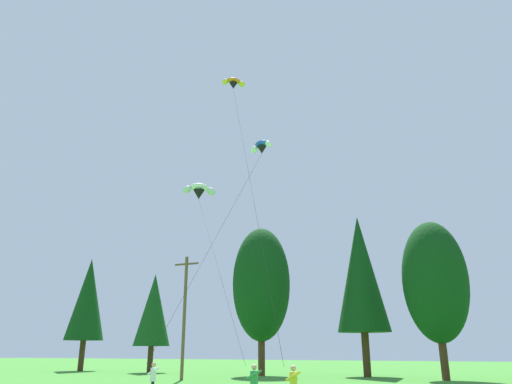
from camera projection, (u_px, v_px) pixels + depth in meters
treeline_tree_a at (88, 299)px, 56.57m from camera, size 4.40×4.40×12.74m
treeline_tree_b at (153, 310)px, 51.54m from camera, size 3.84×3.84×10.17m
treeline_tree_c at (261, 284)px, 46.63m from camera, size 5.54×5.54×13.84m
treeline_tree_d at (361, 273)px, 44.89m from camera, size 4.79×4.79×14.52m
treeline_tree_e at (435, 281)px, 39.49m from camera, size 5.20×5.20×12.61m
utility_pole at (184, 313)px, 38.91m from camera, size 2.20×0.26×9.67m
kite_flyer_near at (153, 378)px, 22.61m from camera, size 0.73×0.75×1.69m
kite_flyer_mid at (254, 383)px, 19.15m from camera, size 0.63×0.66×1.69m
parafoil_kite_high_blue_white at (261, 147)px, 33.55m from camera, size 3.43×8.99×14.62m
parafoil_kite_mid_white at (199, 191)px, 39.83m from camera, size 12.10×15.23×13.87m
parafoil_kite_far_orange at (234, 84)px, 41.47m from camera, size 10.50×15.23×23.07m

